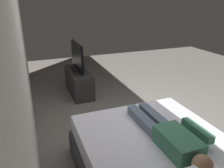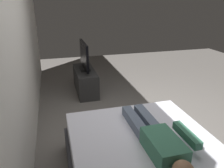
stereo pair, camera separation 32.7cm
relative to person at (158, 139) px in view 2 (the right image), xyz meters
The scene contains 6 objects.
ground_plane 1.17m from the person, 17.84° to the right, with size 10.00×10.00×0.00m, color slate.
back_wall 2.05m from the person, 44.73° to the left, with size 6.40×0.10×2.80m, color silver.
person is the anchor object (origin of this frame).
remote 0.44m from the person, 69.53° to the right, with size 0.15×0.04×0.02m, color black.
tv_stand 2.87m from the person, ahead, with size 1.10×0.40×0.50m, color #2D2D2D.
tv 2.85m from the person, ahead, with size 0.88×0.20×0.59m.
Camera 2 is at (-2.59, 1.23, 1.92)m, focal length 35.23 mm.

